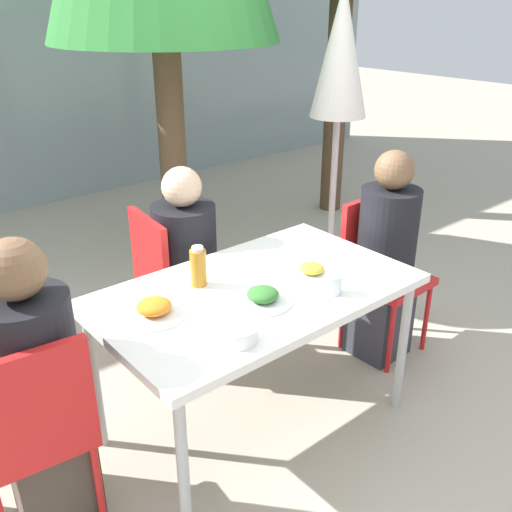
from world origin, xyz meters
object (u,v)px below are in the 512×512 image
Objects in this scene: bottle at (198,267)px; salad_bowl at (238,334)px; closed_umbrella at (340,67)px; person_far at (187,275)px; chair_right at (378,263)px; chair_left at (33,426)px; person_right at (385,263)px; chair_far at (169,277)px; drinking_cup at (333,284)px; person_left at (39,398)px.

bottle is 1.27× the size of salad_bowl.
person_far is at bearing -172.49° from closed_umbrella.
person_far reaches higher than bottle.
salad_bowl is at bearing 14.93° from chair_right.
salad_bowl is (0.68, -0.31, 0.26)m from chair_left.
chair_far is at bearing -37.82° from person_right.
person_far is at bearing 63.26° from bottle.
closed_umbrella is at bearing 24.86° from chair_left.
chair_right is at bearing 24.88° from drinking_cup.
salad_bowl is at bearing -18.30° from chair_left.
person_right is 13.76× the size of drinking_cup.
person_right is 1.18m from chair_far.
chair_right is 4.86× the size of bottle.
chair_right is at bearing 8.45° from chair_left.
chair_left is 10.22× the size of drinking_cup.
chair_left is at bearing -122.07° from person_left.
chair_far is at bearing 72.62° from bottle.
person_right is at bearing -7.74° from bottle.
person_left reaches higher than chair_left.
drinking_cup is (-0.73, -0.28, 0.22)m from person_right.
person_right is at bearing 13.73° from salad_bowl.
closed_umbrella is at bearing -120.23° from chair_right.
chair_left is 1.94m from person_right.
chair_left is 2.70m from closed_umbrella.
closed_umbrella is at bearing 103.37° from person_far.
closed_umbrella is at bearing 33.22° from salad_bowl.
person_left is at bearing -3.89° from person_right.
chair_far is at bearing -175.24° from closed_umbrella.
chair_left is 1.00× the size of chair_right.
closed_umbrella is at bearing -120.42° from person_right.
drinking_cup is at bearing 15.17° from person_far.
closed_umbrella reaches higher than person_left.
chair_right is at bearing 64.82° from person_far.
person_left is at bearing 57.93° from chair_left.
chair_right is 0.74× the size of person_right.
closed_umbrella is at bearing 22.83° from bottle.
chair_left is at bearing -49.25° from chair_far.
person_far is 1.05m from salad_bowl.
chair_right is 0.79× the size of person_far.
person_right reaches higher than chair_left.
chair_right is 1.08m from person_far.
drinking_cup is (1.16, -0.35, 0.22)m from person_left.
person_far reaches higher than chair_left.
chair_left is 1.24m from person_far.
chair_left is at bearing -1.64° from person_right.
chair_right is 0.10m from person_right.
person_left is at bearing -55.07° from person_far.
chair_far is (0.94, 0.62, -0.05)m from person_left.
person_left is 1.89m from person_right.
chair_right is 10.22× the size of drinking_cup.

